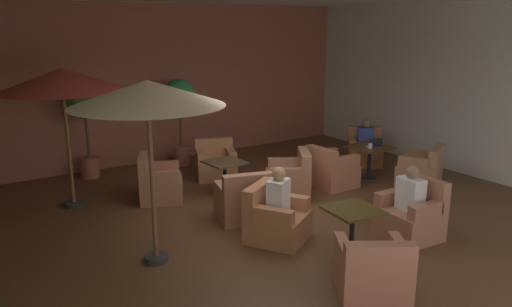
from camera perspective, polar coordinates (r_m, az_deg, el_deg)
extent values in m
cube|color=brown|center=(8.16, 1.72, -7.58)|extent=(9.85, 8.91, 0.02)
cube|color=#A35946|center=(11.53, -10.90, 7.83)|extent=(9.85, 0.08, 3.51)
cube|color=silver|center=(11.17, 23.02, 6.72)|extent=(0.08, 8.91, 3.51)
cylinder|color=black|center=(10.54, 12.74, -2.62)|extent=(0.35, 0.35, 0.02)
cylinder|color=black|center=(10.45, 12.83, -1.04)|extent=(0.07, 0.07, 0.63)
cube|color=#503117|center=(10.37, 12.94, 0.72)|extent=(0.83, 0.83, 0.03)
cube|color=#B56D4D|center=(9.80, 8.78, -2.50)|extent=(0.79, 0.77, 0.43)
cube|color=#B56D4D|center=(9.49, 7.53, -0.49)|extent=(0.19, 0.75, 0.37)
cube|color=#B56D4D|center=(9.95, 7.85, -0.21)|extent=(0.61, 0.15, 0.23)
cube|color=#B56D4D|center=(9.52, 10.29, -0.99)|extent=(0.61, 0.15, 0.23)
cube|color=#AD7751|center=(10.27, 18.15, -2.29)|extent=(1.06, 1.04, 0.43)
cube|color=#AD7751|center=(10.12, 19.97, -0.35)|extent=(0.78, 0.52, 0.36)
cube|color=#AD7751|center=(9.88, 17.69, -0.99)|extent=(0.40, 0.59, 0.20)
cube|color=#AD7751|center=(10.50, 18.42, -0.15)|extent=(0.40, 0.59, 0.20)
cube|color=#B77247|center=(11.44, 12.33, -0.21)|extent=(1.05, 1.05, 0.41)
cube|color=#B77247|center=(11.63, 12.32, 2.08)|extent=(0.67, 0.60, 0.40)
cube|color=#B77247|center=(11.36, 13.90, 1.15)|extent=(0.49, 0.54, 0.19)
cube|color=#B77247|center=(11.31, 10.95, 1.25)|extent=(0.49, 0.54, 0.19)
cylinder|color=black|center=(9.22, -3.55, -4.80)|extent=(0.35, 0.35, 0.02)
cylinder|color=black|center=(9.12, -3.58, -3.02)|extent=(0.07, 0.07, 0.63)
cube|color=#4C3924|center=(9.02, -3.61, -1.01)|extent=(0.68, 0.68, 0.03)
cube|color=#A97151|center=(9.18, 3.62, -3.55)|extent=(1.08, 1.09, 0.43)
cube|color=#A97151|center=(9.09, 5.55, -1.02)|extent=(0.57, 0.78, 0.41)
cube|color=#A97151|center=(8.76, 3.56, -2.31)|extent=(0.58, 0.43, 0.20)
cube|color=#A97151|center=(9.40, 3.21, -1.11)|extent=(0.58, 0.43, 0.20)
cube|color=#B17047|center=(10.24, -4.63, -1.70)|extent=(0.98, 0.93, 0.40)
cube|color=#B17047|center=(10.40, -4.89, 0.78)|extent=(0.79, 0.41, 0.38)
cube|color=#B17047|center=(10.17, -2.88, -0.05)|extent=(0.34, 0.57, 0.19)
cube|color=#B17047|center=(10.08, -6.39, -0.25)|extent=(0.34, 0.57, 0.19)
cube|color=#A4684A|center=(9.11, -10.77, -4.02)|extent=(0.98, 0.99, 0.40)
cube|color=#A4684A|center=(9.00, -12.73, -1.56)|extent=(0.45, 0.77, 0.44)
cube|color=#A4684A|center=(9.32, -10.59, -1.56)|extent=(0.58, 0.34, 0.22)
cube|color=#A4684A|center=(8.71, -10.62, -2.72)|extent=(0.58, 0.34, 0.22)
cube|color=#B07154|center=(8.11, -1.51, -6.11)|extent=(0.96, 0.92, 0.41)
cube|color=#B07154|center=(7.71, -0.92, -3.92)|extent=(0.81, 0.36, 0.43)
cube|color=#B07154|center=(7.97, -3.88, -4.27)|extent=(0.28, 0.59, 0.18)
cube|color=#B07154|center=(8.14, 0.61, -3.82)|extent=(0.28, 0.59, 0.18)
cylinder|color=black|center=(7.12, 10.81, -11.13)|extent=(0.43, 0.43, 0.02)
cylinder|color=black|center=(7.00, 10.93, -8.90)|extent=(0.07, 0.07, 0.63)
cube|color=#483916|center=(6.87, 11.06, -6.37)|extent=(0.73, 0.73, 0.03)
cube|color=#B2684D|center=(6.08, 13.02, -13.81)|extent=(1.07, 1.07, 0.44)
cube|color=#B2684D|center=(5.64, 14.00, -11.70)|extent=(0.75, 0.55, 0.36)
cube|color=#B2684D|center=(5.90, 9.99, -10.96)|extent=(0.43, 0.58, 0.23)
cube|color=#B2684D|center=(6.06, 16.14, -10.65)|extent=(0.43, 0.58, 0.23)
cube|color=#A3664A|center=(7.76, 17.03, -7.65)|extent=(0.77, 0.84, 0.44)
cube|color=#A3664A|center=(7.81, 18.71, -4.14)|extent=(0.20, 0.82, 0.45)
cube|color=#A3664A|center=(7.41, 18.88, -6.21)|extent=(0.58, 0.17, 0.20)
cube|color=#A3664A|center=(7.83, 15.22, -4.81)|extent=(0.58, 0.17, 0.20)
cube|color=#B36E44|center=(7.35, 2.53, -8.39)|extent=(1.09, 1.09, 0.40)
cube|color=#B36E44|center=(7.32, 0.32, -5.06)|extent=(0.76, 0.56, 0.41)
cube|color=#B36E44|center=(7.50, 3.80, -5.47)|extent=(0.46, 0.61, 0.20)
cube|color=#B36E44|center=(6.95, 1.88, -7.09)|extent=(0.46, 0.61, 0.20)
cylinder|color=#2D2D2D|center=(9.24, -20.11, -5.46)|extent=(0.32, 0.32, 0.08)
cylinder|color=brown|center=(8.94, -20.74, 1.34)|extent=(0.06, 0.06, 2.33)
cone|color=#C03D3B|center=(8.77, -21.34, 7.88)|extent=(2.04, 2.04, 0.37)
cylinder|color=#2D2D2D|center=(6.93, -11.33, -11.65)|extent=(0.32, 0.32, 0.08)
cylinder|color=brown|center=(6.51, -11.83, -2.60)|extent=(0.06, 0.06, 2.37)
cone|color=beige|center=(6.28, -12.35, 6.79)|extent=(1.93, 1.93, 0.32)
cylinder|color=#A85F4D|center=(11.25, -8.50, -0.23)|extent=(0.36, 0.36, 0.43)
cylinder|color=brown|center=(11.11, -8.62, 2.93)|extent=(0.06, 0.06, 0.84)
sphere|color=#368F4D|center=(10.98, -8.77, 6.62)|extent=(0.71, 0.71, 0.71)
cylinder|color=#AE5F46|center=(10.79, -18.46, -1.51)|extent=(0.37, 0.37, 0.42)
cylinder|color=brown|center=(10.64, -18.74, 1.82)|extent=(0.06, 0.06, 0.86)
sphere|color=#3C6B32|center=(10.51, -19.06, 5.72)|extent=(0.71, 0.71, 0.71)
cube|color=#374798|center=(11.34, 12.45, 1.88)|extent=(0.42, 0.41, 0.45)
sphere|color=olive|center=(11.28, 12.53, 3.40)|extent=(0.19, 0.19, 0.19)
cube|color=silver|center=(7.19, 2.57, -5.01)|extent=(0.42, 0.39, 0.52)
sphere|color=#A77A54|center=(7.07, 2.60, -2.34)|extent=(0.20, 0.20, 0.20)
cube|color=silver|center=(7.60, 17.29, -4.44)|extent=(0.26, 0.38, 0.48)
sphere|color=#87684E|center=(7.50, 17.47, -2.09)|extent=(0.19, 0.19, 0.19)
cylinder|color=white|center=(10.18, 12.97, 0.88)|extent=(0.08, 0.08, 0.11)
cube|color=#9EA0A5|center=(10.34, 13.24, 0.79)|extent=(0.36, 0.30, 0.01)
cube|color=black|center=(10.23, 13.58, 1.19)|extent=(0.30, 0.09, 0.19)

